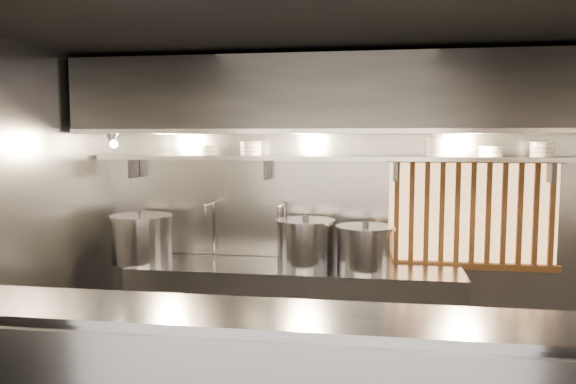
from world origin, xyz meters
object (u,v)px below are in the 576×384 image
(heat_lamp, at_px, (112,138))
(stock_pot_mid, at_px, (305,243))
(stock_pot_left, at_px, (142,238))
(pendant_bulb, at_px, (317,149))
(stock_pot_right, at_px, (365,247))

(heat_lamp, distance_m, stock_pot_mid, 1.97)
(stock_pot_left, relative_size, stock_pot_mid, 1.00)
(pendant_bulb, bearing_deg, stock_pot_left, -176.72)
(stock_pot_mid, bearing_deg, stock_pot_left, -177.82)
(pendant_bulb, xyz_separation_m, stock_pot_right, (0.44, -0.09, -0.86))
(pendant_bulb, relative_size, stock_pot_left, 0.26)
(heat_lamp, distance_m, pendant_bulb, 1.83)
(stock_pot_mid, height_order, stock_pot_right, stock_pot_mid)
(pendant_bulb, distance_m, stock_pot_left, 1.85)
(stock_pot_left, bearing_deg, heat_lamp, -120.11)
(pendant_bulb, bearing_deg, stock_pot_right, -11.50)
(heat_lamp, xyz_separation_m, stock_pot_left, (0.15, 0.26, -0.94))
(stock_pot_left, xyz_separation_m, stock_pot_right, (2.09, 0.00, -0.03))
(heat_lamp, bearing_deg, stock_pot_right, 6.62)
(heat_lamp, bearing_deg, stock_pot_mid, 10.49)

